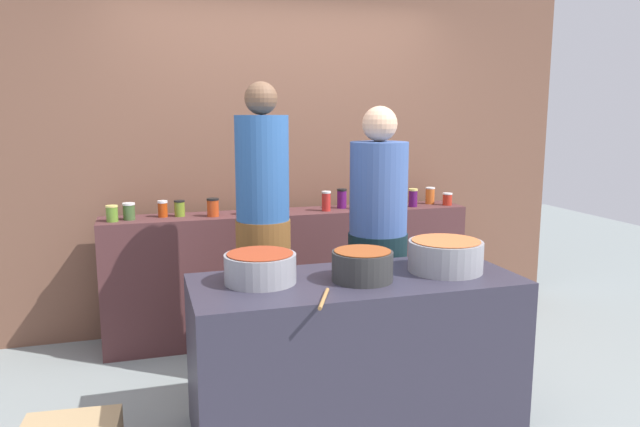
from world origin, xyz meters
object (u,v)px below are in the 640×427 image
object	(u,v)px
preserve_jar_13	(430,195)
cooking_pot_center	(362,266)
preserve_jar_7	(280,203)
wooden_spoon	(324,299)
preserve_jar_11	(380,197)
preserve_jar_8	(326,201)
preserve_jar_9	(342,198)
preserve_jar_3	(180,208)
preserve_jar_10	(364,202)
preserve_jar_4	(213,207)
cook_in_cap	(377,257)
preserve_jar_14	(447,199)
preserve_jar_12	(413,198)
cooking_pot_left	(260,268)
preserve_jar_6	(267,206)
preserve_jar_5	(248,207)
preserve_jar_2	(163,209)
preserve_jar_0	(112,213)
cook_with_tongs	(263,248)
preserve_jar_1	(129,211)
cooking_pot_right	(445,256)

from	to	relation	value
preserve_jar_13	cooking_pot_center	size ratio (longest dim) A/B	0.42
preserve_jar_7	wooden_spoon	world-z (taller)	preserve_jar_7
preserve_jar_11	wooden_spoon	size ratio (longest dim) A/B	0.50
preserve_jar_8	preserve_jar_13	xyz separation A→B (m)	(0.90, 0.09, -0.01)
preserve_jar_9	wooden_spoon	world-z (taller)	preserve_jar_9
preserve_jar_3	preserve_jar_10	world-z (taller)	same
preserve_jar_4	wooden_spoon	size ratio (longest dim) A/B	0.45
preserve_jar_3	cook_in_cap	size ratio (longest dim) A/B	0.07
preserve_jar_4	preserve_jar_14	bearing A→B (deg)	-0.34
preserve_jar_12	cooking_pot_center	bearing A→B (deg)	-124.17
preserve_jar_8	preserve_jar_12	xyz separation A→B (m)	(0.70, -0.00, -0.00)
preserve_jar_3	cooking_pot_left	world-z (taller)	preserve_jar_3
preserve_jar_6	preserve_jar_3	bearing A→B (deg)	174.23
preserve_jar_3	preserve_jar_5	bearing A→B (deg)	-8.55
preserve_jar_3	preserve_jar_8	size ratio (longest dim) A/B	0.77
preserve_jar_13	wooden_spoon	world-z (taller)	preserve_jar_13
preserve_jar_2	cook_in_cap	world-z (taller)	cook_in_cap
preserve_jar_9	cooking_pot_center	bearing A→B (deg)	-104.86
preserve_jar_8	preserve_jar_10	world-z (taller)	preserve_jar_8
preserve_jar_8	preserve_jar_12	bearing A→B (deg)	-0.01
preserve_jar_6	cooking_pot_center	size ratio (longest dim) A/B	0.32
preserve_jar_4	preserve_jar_6	size ratio (longest dim) A/B	1.27
preserve_jar_0	cooking_pot_left	size ratio (longest dim) A/B	0.30
preserve_jar_2	preserve_jar_9	xyz separation A→B (m)	(1.32, 0.01, 0.02)
preserve_jar_2	preserve_jar_10	size ratio (longest dim) A/B	1.03
preserve_jar_12	preserve_jar_0	bearing A→B (deg)	-179.95
cook_with_tongs	cook_in_cap	xyz separation A→B (m)	(0.70, -0.13, -0.07)
preserve_jar_4	preserve_jar_11	size ratio (longest dim) A/B	0.91
preserve_jar_7	cooking_pot_left	distance (m)	1.46
preserve_jar_1	cooking_pot_left	world-z (taller)	preserve_jar_1
cook_in_cap	preserve_jar_0	bearing A→B (deg)	153.74
preserve_jar_0	preserve_jar_8	world-z (taller)	preserve_jar_8
preserve_jar_5	cooking_pot_left	bearing A→B (deg)	-97.44
preserve_jar_0	preserve_jar_7	xyz separation A→B (m)	(1.18, 0.11, 0.00)
preserve_jar_9	wooden_spoon	size ratio (longest dim) A/B	0.52
cook_in_cap	preserve_jar_8	bearing A→B (deg)	96.57
preserve_jar_3	preserve_jar_11	world-z (taller)	preserve_jar_11
preserve_jar_10	cooking_pot_left	bearing A→B (deg)	-129.40
preserve_jar_11	preserve_jar_12	bearing A→B (deg)	-26.42
preserve_jar_8	preserve_jar_13	size ratio (longest dim) A/B	1.12
cook_in_cap	preserve_jar_4	bearing A→B (deg)	139.35
preserve_jar_7	cook_with_tongs	bearing A→B (deg)	-110.30
preserve_jar_10	cook_in_cap	size ratio (longest dim) A/B	0.07
preserve_jar_4	preserve_jar_7	xyz separation A→B (m)	(0.51, 0.11, -0.01)
preserve_jar_7	preserve_jar_10	bearing A→B (deg)	-10.81
preserve_jar_11	preserve_jar_10	bearing A→B (deg)	-145.45
preserve_jar_6	cook_in_cap	xyz separation A→B (m)	(0.53, -0.80, -0.22)
preserve_jar_7	preserve_jar_10	xyz separation A→B (m)	(0.62, -0.12, -0.00)
preserve_jar_14	cooking_pot_right	world-z (taller)	preserve_jar_14
preserve_jar_5	cook_with_tongs	bearing A→B (deg)	-92.34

